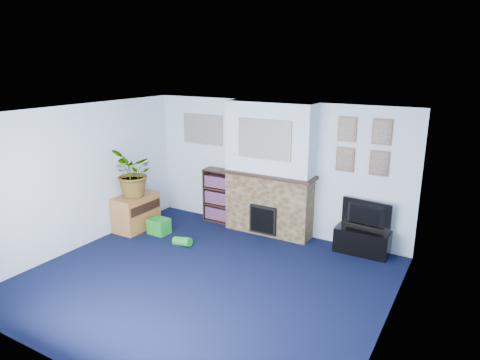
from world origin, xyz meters
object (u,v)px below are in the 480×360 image
Objects in this scene: tv_stand at (362,240)px; bookshelf at (219,197)px; television at (364,216)px; sideboard at (136,211)px.

bookshelf is (-2.84, 0.08, 0.28)m from tv_stand.
sideboard is at bearing 21.54° from television.
tv_stand is 0.83× the size of bookshelf.
tv_stand is at bearing -1.54° from bookshelf.
television is at bearing -1.14° from bookshelf.
sideboard is (-3.97, -1.05, 0.12)m from tv_stand.
bookshelf is at bearing 44.97° from sideboard.
tv_stand is 0.43m from television.
television is 2.85m from bookshelf.
sideboard is (-3.97, -1.07, -0.30)m from television.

